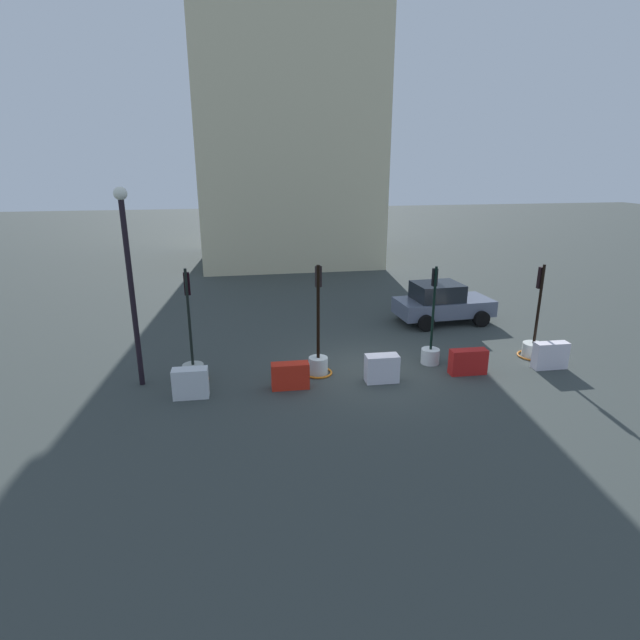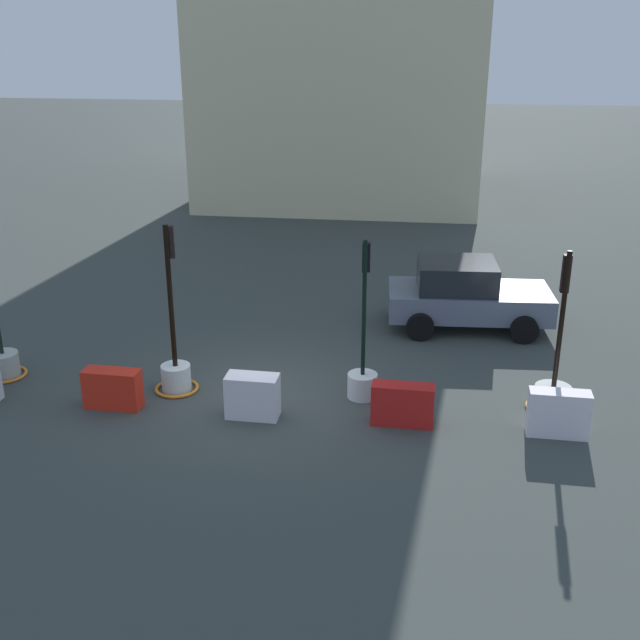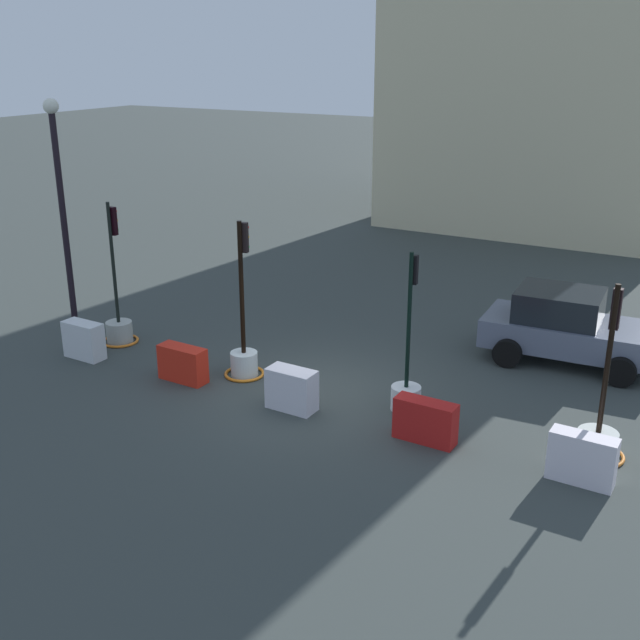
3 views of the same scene
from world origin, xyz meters
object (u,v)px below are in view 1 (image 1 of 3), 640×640
construction_barrier_1 (290,376)px  street_lamp_post (129,271)px  construction_barrier_3 (468,362)px  construction_barrier_0 (191,383)px  construction_barrier_2 (382,368)px  traffic_light_0 (193,365)px  traffic_light_3 (534,344)px  traffic_light_1 (318,356)px  car_grey_saloon (442,303)px  construction_barrier_4 (550,355)px  traffic_light_2 (431,347)px

construction_barrier_1 → street_lamp_post: size_ratio=0.19×
construction_barrier_1 → construction_barrier_3: construction_barrier_3 is taller
construction_barrier_3 → street_lamp_post: bearing=174.2°
construction_barrier_0 → construction_barrier_2: construction_barrier_0 is taller
traffic_light_0 → traffic_light_3: traffic_light_0 is taller
traffic_light_0 → traffic_light_3: 11.22m
construction_barrier_3 → traffic_light_1: bearing=169.6°
traffic_light_3 → construction_barrier_0: bearing=-174.3°
construction_barrier_0 → construction_barrier_3: (8.38, 0.14, -0.03)m
traffic_light_3 → street_lamp_post: 13.07m
car_grey_saloon → street_lamp_post: size_ratio=0.70×
traffic_light_0 → construction_barrier_1: size_ratio=3.13×
construction_barrier_2 → construction_barrier_4: (5.59, 0.01, 0.01)m
traffic_light_2 → street_lamp_post: (-9.06, -0.02, 2.88)m
traffic_light_2 → construction_barrier_4: traffic_light_2 is taller
construction_barrier_1 → construction_barrier_3: (5.57, 0.04, 0.01)m
traffic_light_0 → construction_barrier_1: bearing=-20.5°
construction_barrier_0 → construction_barrier_1: bearing=2.1°
construction_barrier_0 → construction_barrier_4: 11.17m
traffic_light_1 → traffic_light_3: traffic_light_1 is taller
traffic_light_3 → construction_barrier_2: size_ratio=3.17×
traffic_light_1 → construction_barrier_4: bearing=-7.0°
traffic_light_1 → construction_barrier_2: bearing=-27.3°
traffic_light_2 → construction_barrier_0: 7.65m
construction_barrier_1 → construction_barrier_4: 8.35m
traffic_light_0 → street_lamp_post: bearing=180.0°
traffic_light_0 → construction_barrier_0: (-0.00, -1.15, -0.08)m
construction_barrier_4 → construction_barrier_3: bearing=178.8°
traffic_light_2 → construction_barrier_2: (-1.99, -1.09, -0.14)m
traffic_light_1 → construction_barrier_1: bearing=-138.0°
construction_barrier_3 → construction_barrier_1: bearing=-179.6°
construction_barrier_2 → street_lamp_post: bearing=171.4°
traffic_light_1 → street_lamp_post: bearing=178.2°
car_grey_saloon → construction_barrier_3: bearing=-104.5°
traffic_light_0 → construction_barrier_0: 1.15m
construction_barrier_1 → construction_barrier_3: bearing=0.4°
car_grey_saloon → traffic_light_3: bearing=-70.3°
traffic_light_0 → traffic_light_2: traffic_light_0 is taller
construction_barrier_2 → street_lamp_post: size_ratio=0.18×
traffic_light_0 → construction_barrier_1: 3.00m
traffic_light_1 → traffic_light_3: bearing=1.0°
traffic_light_1 → construction_barrier_3: size_ratio=2.97×
construction_barrier_4 → construction_barrier_0: bearing=-179.5°
construction_barrier_1 → car_grey_saloon: size_ratio=0.28×
traffic_light_1 → traffic_light_2: (3.76, 0.18, -0.01)m
construction_barrier_4 → construction_barrier_2: bearing=-179.9°
construction_barrier_0 → traffic_light_0: bearing=89.8°
construction_barrier_4 → traffic_light_3: bearing=86.5°
traffic_light_1 → street_lamp_post: street_lamp_post is taller
traffic_light_3 → construction_barrier_4: bearing=-93.5°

